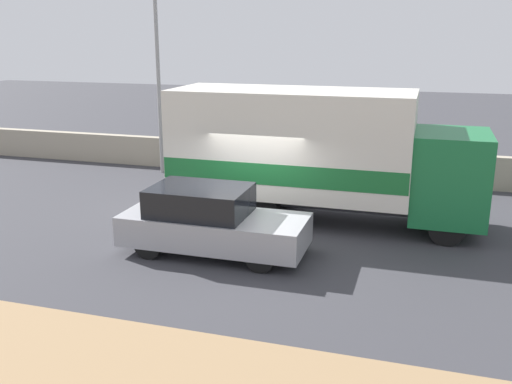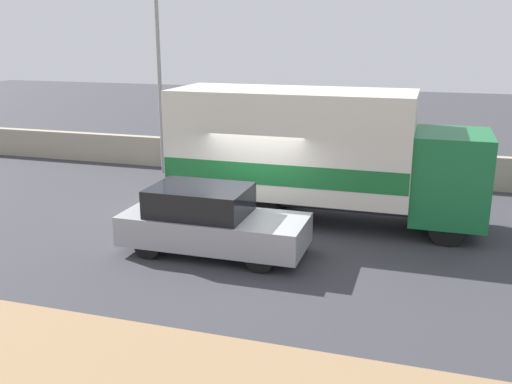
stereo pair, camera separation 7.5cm
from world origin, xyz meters
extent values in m
plane|color=#38383D|center=(0.00, 0.00, 0.00)|extent=(80.00, 80.00, 0.00)
cube|color=#A39984|center=(0.00, 7.22, 0.56)|extent=(60.00, 0.35, 1.11)
cylinder|color=gray|center=(-5.16, 6.29, 3.79)|extent=(0.14, 0.14, 7.57)
cube|color=#196B38|center=(4.74, 2.46, 1.50)|extent=(1.84, 2.31, 2.22)
cube|color=black|center=(5.64, 2.46, 1.94)|extent=(0.06, 1.96, 0.98)
cube|color=#2D2D33|center=(0.63, 2.46, 0.64)|extent=(6.39, 1.41, 0.25)
cube|color=silver|center=(0.63, 2.46, 2.15)|extent=(6.39, 2.57, 2.77)
cube|color=#19662D|center=(0.63, 2.46, 1.51)|extent=(6.36, 2.59, 0.55)
cylinder|color=black|center=(4.74, 3.44, 0.43)|extent=(0.86, 0.28, 0.86)
cylinder|color=black|center=(4.74, 1.47, 0.43)|extent=(0.86, 0.28, 0.86)
cylinder|color=black|center=(-1.13, 3.44, 0.43)|extent=(0.86, 0.28, 0.86)
cylinder|color=black|center=(-1.13, 1.47, 0.43)|extent=(0.86, 0.28, 0.86)
cylinder|color=black|center=(0.15, 3.44, 0.43)|extent=(0.86, 0.28, 0.86)
cylinder|color=black|center=(0.15, 1.47, 0.43)|extent=(0.86, 0.28, 0.86)
cube|color=#9E9EA3|center=(-0.44, -0.67, 0.59)|extent=(4.29, 1.74, 0.69)
cube|color=black|center=(-0.78, -0.67, 1.26)|extent=(2.23, 1.60, 0.65)
cylinder|color=black|center=(0.89, 0.08, 0.32)|extent=(0.64, 0.20, 0.64)
cylinder|color=black|center=(0.89, -1.41, 0.32)|extent=(0.64, 0.20, 0.64)
cylinder|color=black|center=(-1.77, 0.08, 0.32)|extent=(0.64, 0.20, 0.64)
cylinder|color=black|center=(-1.77, -1.41, 0.32)|extent=(0.64, 0.20, 0.64)
camera|label=1|loc=(4.11, -12.34, 4.99)|focal=40.00mm
camera|label=2|loc=(4.18, -12.32, 4.99)|focal=40.00mm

